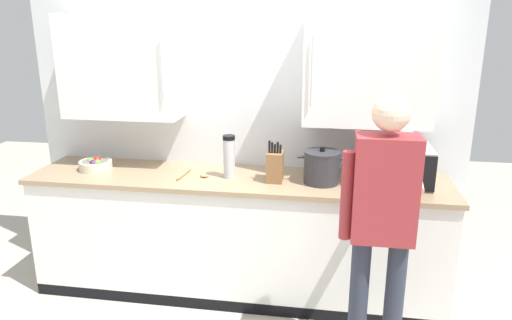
# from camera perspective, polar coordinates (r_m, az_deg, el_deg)

# --- Properties ---
(back_wall_tiled) EXTENTS (3.35, 0.44, 2.72)m
(back_wall_tiled) POSITION_cam_1_polar(r_m,az_deg,el_deg) (3.64, -1.47, 7.46)
(back_wall_tiled) COLOR silver
(back_wall_tiled) RESTS_ON ground_plane
(counter_unit) EXTENTS (3.06, 0.65, 0.93)m
(counter_unit) POSITION_cam_1_polar(r_m,az_deg,el_deg) (3.66, -2.23, -9.00)
(counter_unit) COLOR white
(counter_unit) RESTS_ON ground_plane
(microwave_oven) EXTENTS (0.49, 0.38, 0.26)m
(microwave_oven) POSITION_cam_1_polar(r_m,az_deg,el_deg) (3.44, 15.87, -0.59)
(microwave_oven) COLOR #B7BABF
(microwave_oven) RESTS_ON counter_unit
(stock_pot) EXTENTS (0.35, 0.25, 0.26)m
(stock_pot) POSITION_cam_1_polar(r_m,az_deg,el_deg) (3.36, 7.85, -0.84)
(stock_pot) COLOR #2D2D33
(stock_pot) RESTS_ON counter_unit
(fruit_bowl) EXTENTS (0.24, 0.24, 0.10)m
(fruit_bowl) POSITION_cam_1_polar(r_m,az_deg,el_deg) (3.83, -18.59, -0.50)
(fruit_bowl) COLOR beige
(fruit_bowl) RESTS_ON counter_unit
(wooden_spoon) EXTENTS (0.21, 0.26, 0.02)m
(wooden_spoon) POSITION_cam_1_polar(r_m,az_deg,el_deg) (3.52, -7.49, -1.78)
(wooden_spoon) COLOR #A37547
(wooden_spoon) RESTS_ON counter_unit
(thermos_flask) EXTENTS (0.09, 0.09, 0.31)m
(thermos_flask) POSITION_cam_1_polar(r_m,az_deg,el_deg) (3.43, -3.23, 0.42)
(thermos_flask) COLOR #B7BABF
(thermos_flask) RESTS_ON counter_unit
(knife_block) EXTENTS (0.11, 0.15, 0.30)m
(knife_block) POSITION_cam_1_polar(r_m,az_deg,el_deg) (3.37, 2.29, -0.74)
(knife_block) COLOR brown
(knife_block) RESTS_ON counter_unit
(person_figure) EXTENTS (0.44, 0.57, 1.68)m
(person_figure) POSITION_cam_1_polar(r_m,az_deg,el_deg) (2.73, 14.87, -6.43)
(person_figure) COLOR #282D3D
(person_figure) RESTS_ON ground_plane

